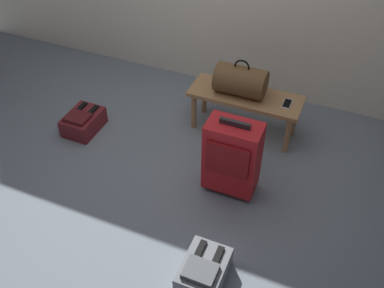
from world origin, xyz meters
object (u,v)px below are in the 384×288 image
(bench, at_px, (245,100))
(cell_phone, at_px, (287,104))
(suitcase_upright_red, at_px, (232,156))
(backpack_grey, at_px, (204,271))
(duffel_bag_brown, at_px, (241,81))
(backpack_maroon, at_px, (83,122))

(bench, height_order, cell_phone, cell_phone)
(suitcase_upright_red, relative_size, backpack_grey, 1.84)
(duffel_bag_brown, height_order, backpack_grey, duffel_bag_brown)
(duffel_bag_brown, height_order, backpack_maroon, duffel_bag_brown)
(duffel_bag_brown, bearing_deg, backpack_grey, -79.54)
(bench, xyz_separation_m, suitcase_upright_red, (0.13, -0.75, 0.01))
(cell_phone, xyz_separation_m, suitcase_upright_red, (-0.24, -0.75, -0.05))
(suitcase_upright_red, height_order, backpack_maroon, suitcase_upright_red)
(backpack_maroon, bearing_deg, duffel_bag_brown, 23.18)
(cell_phone, bearing_deg, bench, -179.27)
(backpack_maroon, bearing_deg, backpack_grey, -32.46)
(duffel_bag_brown, relative_size, backpack_maroon, 1.16)
(backpack_grey, xyz_separation_m, backpack_maroon, (-1.61, 1.03, 0.00))
(cell_phone, bearing_deg, backpack_maroon, -161.92)
(duffel_bag_brown, relative_size, cell_phone, 3.06)
(backpack_grey, relative_size, backpack_maroon, 1.00)
(bench, relative_size, backpack_maroon, 2.63)
(suitcase_upright_red, relative_size, backpack_maroon, 1.84)
(suitcase_upright_red, distance_m, backpack_maroon, 1.54)
(bench, xyz_separation_m, backpack_maroon, (-1.38, -0.57, -0.25))
(bench, distance_m, backpack_grey, 1.63)
(bench, bearing_deg, backpack_grey, -81.52)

